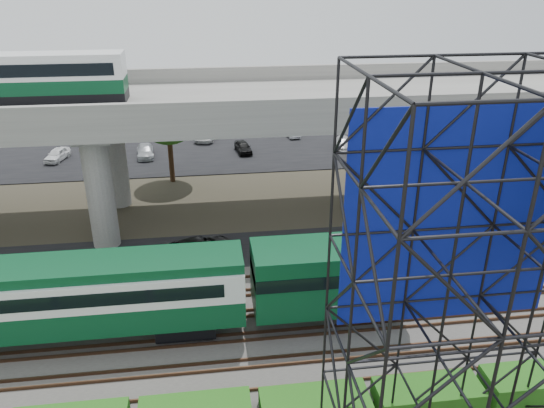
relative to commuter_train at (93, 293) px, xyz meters
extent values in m
plane|color=#474233|center=(8.84, -2.00, -2.88)|extent=(140.00, 140.00, 0.00)
cube|color=slate|center=(8.84, 0.00, -2.78)|extent=(90.00, 12.00, 0.20)
cube|color=black|center=(8.84, 8.50, -2.84)|extent=(90.00, 5.00, 0.08)
cube|color=black|center=(8.84, 32.00, -2.84)|extent=(90.00, 18.00, 0.08)
cube|color=#445770|center=(8.84, 54.00, -2.87)|extent=(140.00, 40.00, 0.03)
cube|color=#472D1E|center=(8.84, -4.72, -2.60)|extent=(90.00, 0.08, 0.16)
cube|color=#472D1E|center=(8.84, -3.28, -2.60)|extent=(90.00, 0.08, 0.16)
cube|color=#472D1E|center=(8.84, -2.72, -2.60)|extent=(90.00, 0.08, 0.16)
cube|color=#472D1E|center=(8.84, -1.28, -2.60)|extent=(90.00, 0.08, 0.16)
cube|color=#472D1E|center=(8.84, -0.72, -2.60)|extent=(90.00, 0.08, 0.16)
cube|color=#472D1E|center=(8.84, 0.72, -2.60)|extent=(90.00, 0.08, 0.16)
cube|color=#472D1E|center=(8.84, 1.28, -2.60)|extent=(90.00, 0.08, 0.16)
cube|color=#472D1E|center=(8.84, 2.72, -2.60)|extent=(90.00, 0.08, 0.16)
cube|color=#472D1E|center=(8.84, 3.28, -2.60)|extent=(90.00, 0.08, 0.16)
cube|color=#472D1E|center=(8.84, 4.72, -2.60)|extent=(90.00, 0.08, 0.16)
cube|color=black|center=(4.38, 0.00, -2.07)|extent=(3.00, 2.20, 0.90)
cube|color=#094222|center=(-2.12, 0.00, -0.92)|extent=(19.00, 3.00, 1.40)
cube|color=white|center=(-2.12, 0.00, 0.53)|extent=(19.00, 3.00, 1.50)
cube|color=#094222|center=(-2.12, 0.00, 1.53)|extent=(19.00, 2.60, 0.50)
cube|color=black|center=(-1.12, 0.00, 0.58)|extent=(15.00, 3.06, 0.70)
cube|color=#094222|center=(11.88, 0.00, 0.08)|extent=(8.00, 3.00, 3.40)
cube|color=#9E9B93|center=(8.84, 14.00, 5.72)|extent=(80.00, 12.00, 1.20)
cube|color=#9E9B93|center=(8.84, 8.25, 6.87)|extent=(80.00, 0.50, 1.10)
cube|color=#9E9B93|center=(8.84, 19.75, 6.87)|extent=(80.00, 0.50, 1.10)
cylinder|color=#9E9B93|center=(-1.16, 10.50, 1.12)|extent=(1.80, 1.80, 8.00)
cylinder|color=#9E9B93|center=(-1.16, 17.50, 1.12)|extent=(1.80, 1.80, 8.00)
cube|color=#9E9B93|center=(-1.16, 14.00, 4.82)|extent=(2.40, 9.00, 0.60)
cylinder|color=#9E9B93|center=(18.84, 10.50, 1.12)|extent=(1.80, 1.80, 8.00)
cylinder|color=#9E9B93|center=(18.84, 17.50, 1.12)|extent=(1.80, 1.80, 8.00)
cube|color=#9E9B93|center=(18.84, 14.00, 4.82)|extent=(2.40, 9.00, 0.60)
cube|color=black|center=(-5.19, 14.00, 6.67)|extent=(12.00, 2.50, 0.70)
cube|color=#094222|center=(-5.19, 14.00, 7.47)|extent=(12.00, 2.50, 0.90)
cube|color=white|center=(-5.19, 14.00, 8.57)|extent=(12.00, 2.50, 1.30)
cube|color=black|center=(-5.19, 14.00, 8.62)|extent=(11.00, 2.56, 0.80)
cube|color=white|center=(-5.19, 14.00, 9.37)|extent=(12.00, 2.40, 0.30)
cube|color=#0D1A91|center=(14.45, -6.95, 6.42)|extent=(8.10, 0.08, 8.25)
cube|color=#1E6216|center=(9.84, -6.30, -2.37)|extent=(4.60, 1.80, 1.03)
cube|color=#1E6216|center=(14.84, -6.30, -2.38)|extent=(4.60, 1.80, 1.01)
cube|color=#1E6216|center=(19.84, -6.30, -2.32)|extent=(4.60, 1.80, 1.12)
cylinder|color=#382314|center=(22.84, 10.50, -0.48)|extent=(0.44, 0.44, 4.80)
ellipsoid|color=#1E6216|center=(22.84, 10.50, 2.72)|extent=(4.94, 4.94, 4.18)
cylinder|color=#382314|center=(2.84, 22.00, -0.48)|extent=(0.44, 0.44, 4.80)
ellipsoid|color=#1E6216|center=(2.84, 22.00, 2.72)|extent=(4.94, 4.94, 4.18)
imported|color=black|center=(5.05, 7.51, -2.07)|extent=(5.70, 3.64, 1.46)
imported|color=white|center=(-8.58, 29.00, -2.21)|extent=(2.25, 3.72, 1.18)
imported|color=#B6B7BF|center=(-5.59, 34.00, -2.15)|extent=(1.84, 4.10, 1.31)
imported|color=#A9ACB0|center=(-0.10, 29.00, -2.23)|extent=(1.99, 4.08, 1.14)
imported|color=silver|center=(6.06, 34.00, -2.18)|extent=(2.96, 4.78, 1.24)
imported|color=black|center=(9.74, 29.00, -2.22)|extent=(1.85, 3.58, 1.16)
imported|color=silver|center=(15.64, 34.00, -2.26)|extent=(1.59, 3.43, 1.09)
imported|color=silver|center=(20.17, 29.00, -2.25)|extent=(2.49, 4.11, 1.11)
imported|color=silver|center=(25.39, 34.00, -2.23)|extent=(2.82, 4.44, 1.14)
camera|label=1|loc=(5.82, -22.83, 14.58)|focal=35.00mm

